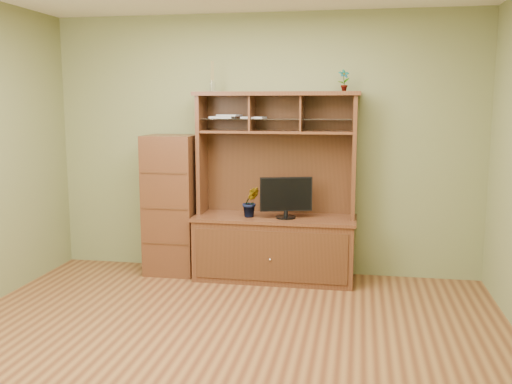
# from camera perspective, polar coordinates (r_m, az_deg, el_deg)

# --- Properties ---
(room) EXTENTS (4.54, 4.04, 2.74)m
(room) POSITION_cam_1_polar(r_m,az_deg,el_deg) (4.05, -3.93, 2.64)
(room) COLOR #592F19
(room) RESTS_ON ground
(media_hutch) EXTENTS (1.66, 0.61, 1.90)m
(media_hutch) POSITION_cam_1_polar(r_m,az_deg,el_deg) (5.83, 1.90, -3.65)
(media_hutch) COLOR #442013
(media_hutch) RESTS_ON room
(monitor) EXTENTS (0.51, 0.20, 0.41)m
(monitor) POSITION_cam_1_polar(r_m,az_deg,el_deg) (5.67, 3.01, -0.48)
(monitor) COLOR black
(monitor) RESTS_ON media_hutch
(orchid_plant) EXTENTS (0.21, 0.19, 0.31)m
(orchid_plant) POSITION_cam_1_polar(r_m,az_deg,el_deg) (5.73, -0.53, -0.99)
(orchid_plant) COLOR #396221
(orchid_plant) RESTS_ON media_hutch
(top_plant) EXTENTS (0.13, 0.10, 0.21)m
(top_plant) POSITION_cam_1_polar(r_m,az_deg,el_deg) (5.71, 8.78, 10.98)
(top_plant) COLOR #356F27
(top_plant) RESTS_ON media_hutch
(reed_diffuser) EXTENTS (0.06, 0.06, 0.31)m
(reed_diffuser) POSITION_cam_1_polar(r_m,az_deg,el_deg) (5.90, -4.39, 11.12)
(reed_diffuser) COLOR silver
(reed_diffuser) RESTS_ON media_hutch
(magazines) EXTENTS (0.57, 0.21, 0.04)m
(magazines) POSITION_cam_1_polar(r_m,az_deg,el_deg) (5.84, -2.15, 7.53)
(magazines) COLOR #A3A2A7
(magazines) RESTS_ON media_hutch
(side_cabinet) EXTENTS (0.52, 0.48, 1.46)m
(side_cabinet) POSITION_cam_1_polar(r_m,az_deg,el_deg) (6.06, -8.41, -1.26)
(side_cabinet) COLOR #442013
(side_cabinet) RESTS_ON room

